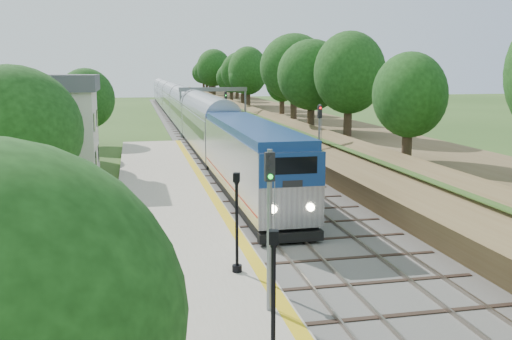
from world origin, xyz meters
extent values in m
cube|color=#4C4944|center=(2.00, 60.00, 0.06)|extent=(9.50, 170.00, 0.12)
cube|color=gray|center=(-0.72, 60.00, 0.20)|extent=(0.08, 170.00, 0.16)
cube|color=gray|center=(0.72, 60.00, 0.20)|extent=(0.08, 170.00, 0.16)
cube|color=gray|center=(3.28, 60.00, 0.20)|extent=(0.08, 170.00, 0.16)
cube|color=gray|center=(4.72, 60.00, 0.20)|extent=(0.08, 170.00, 0.16)
cube|color=#A49B84|center=(-5.20, 16.00, 0.19)|extent=(6.40, 68.00, 0.38)
cube|color=gold|center=(-2.35, 16.00, 0.39)|extent=(0.55, 68.00, 0.01)
cube|color=brown|center=(11.50, 60.00, 1.50)|extent=(9.00, 170.00, 3.00)
cube|color=brown|center=(7.60, 60.00, 1.30)|extent=(4.47, 170.00, 4.54)
cylinder|color=#332316|center=(10.00, 10.00, 4.31)|extent=(0.60, 0.60, 2.62)
sphere|color=black|center=(10.00, 10.00, 7.88)|extent=(5.70, 5.70, 5.70)
cylinder|color=#332316|center=(10.00, 60.00, 4.31)|extent=(0.60, 0.60, 2.62)
sphere|color=black|center=(10.00, 60.00, 7.88)|extent=(5.70, 5.70, 5.70)
cylinder|color=#332316|center=(10.00, 110.00, 4.31)|extent=(0.60, 0.60, 2.62)
sphere|color=black|center=(10.00, 110.00, 7.88)|extent=(5.70, 5.70, 5.70)
cube|color=beige|center=(-14.00, 30.00, 3.40)|extent=(8.00, 6.00, 6.80)
cube|color=#494C50|center=(-14.00, 30.00, 7.40)|extent=(8.60, 6.60, 1.20)
cube|color=black|center=(-9.99, 28.20, 1.80)|extent=(0.05, 1.10, 1.30)
cube|color=black|center=(-9.99, 31.80, 1.80)|extent=(0.05, 1.10, 1.30)
cube|color=black|center=(-9.99, 28.20, 4.60)|extent=(0.05, 1.10, 1.30)
cube|color=black|center=(-9.99, 31.80, 4.60)|extent=(0.05, 1.10, 1.30)
cylinder|color=slate|center=(-1.50, 55.00, 3.10)|extent=(0.24, 0.24, 6.20)
cylinder|color=slate|center=(6.50, 55.00, 3.10)|extent=(0.24, 0.24, 6.20)
cube|color=slate|center=(2.50, 55.00, 5.95)|extent=(8.40, 0.25, 0.50)
cube|color=black|center=(0.00, 54.85, 5.20)|extent=(0.30, 0.20, 0.90)
cube|color=black|center=(4.00, 54.85, 5.20)|extent=(0.30, 0.20, 0.90)
cylinder|color=#332316|center=(-12.00, 26.00, 1.22)|extent=(0.60, 0.60, 2.45)
sphere|color=black|center=(-12.00, 26.00, 4.55)|extent=(5.32, 5.32, 5.32)
cylinder|color=#332316|center=(-12.00, 42.00, 1.22)|extent=(0.60, 0.60, 2.45)
sphere|color=black|center=(-12.00, 42.00, 4.55)|extent=(5.32, 5.32, 5.32)
cube|color=black|center=(0.00, 20.07, 0.60)|extent=(2.98, 18.63, 0.65)
cube|color=#B7BAC1|center=(0.00, 20.07, 2.76)|extent=(3.23, 19.40, 3.67)
cube|color=navy|center=(0.00, 20.07, 4.83)|extent=(3.10, 18.63, 0.47)
cube|color=navy|center=(0.00, 10.34, 3.78)|extent=(3.20, 0.10, 1.62)
cube|color=black|center=(0.00, 10.30, 4.00)|extent=(2.37, 0.06, 0.81)
cube|color=#AC2810|center=(0.00, 20.07, 1.52)|extent=(3.25, 19.02, 0.11)
cube|color=#B7BAC1|center=(0.00, 41.15, 2.38)|extent=(3.23, 21.56, 4.20)
cube|color=#B7BAC1|center=(0.00, 63.31, 2.38)|extent=(3.23, 21.56, 4.20)
cube|color=#B7BAC1|center=(0.00, 85.47, 2.38)|extent=(3.23, 21.56, 4.20)
cube|color=#B7BAC1|center=(0.00, 107.63, 2.38)|extent=(3.23, 21.56, 4.20)
cube|color=#B7BAC1|center=(0.00, 129.79, 2.38)|extent=(3.23, 21.56, 4.20)
cylinder|color=black|center=(-3.74, -1.16, 2.25)|extent=(0.12, 0.12, 3.48)
cube|color=black|center=(-3.74, -1.16, 4.17)|extent=(0.30, 0.30, 0.36)
cube|color=silver|center=(-3.74, -1.16, 4.17)|extent=(0.21, 0.21, 0.27)
cylinder|color=black|center=(-3.30, 6.70, 0.52)|extent=(0.40, 0.40, 0.27)
cylinder|color=black|center=(-3.30, 6.70, 2.29)|extent=(0.13, 0.13, 3.55)
cube|color=black|center=(-3.30, 6.70, 4.25)|extent=(0.32, 0.32, 0.36)
cube|color=silver|center=(-3.30, 6.70, 4.25)|extent=(0.23, 0.23, 0.27)
cylinder|color=slate|center=(-2.90, 2.83, 3.13)|extent=(0.17, 0.17, 5.50)
cube|color=black|center=(-2.90, 2.83, 5.31)|extent=(0.32, 0.21, 0.95)
cylinder|color=#0CE526|center=(-2.90, 2.70, 5.31)|extent=(0.15, 0.06, 0.15)
cylinder|color=slate|center=(6.20, 25.03, 3.00)|extent=(0.17, 0.17, 5.76)
cube|color=black|center=(6.20, 25.03, 5.32)|extent=(0.32, 0.20, 0.93)
cylinder|color=#FF0C0C|center=(6.20, 24.91, 5.32)|extent=(0.15, 0.06, 0.15)
camera|label=1|loc=(-7.15, -14.84, 8.43)|focal=40.00mm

